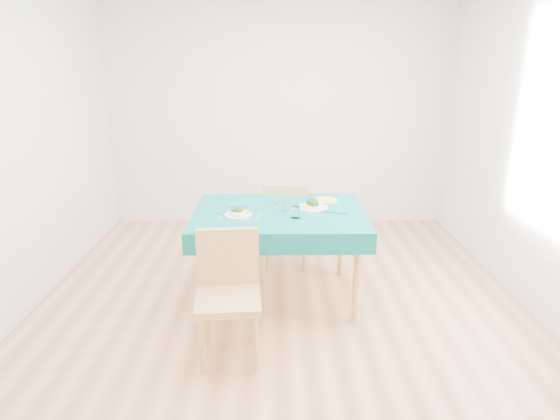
{
  "coord_description": "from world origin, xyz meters",
  "views": [
    {
      "loc": [
        -0.03,
        -3.33,
        1.9
      ],
      "look_at": [
        0.0,
        0.0,
        0.85
      ],
      "focal_mm": 30.0,
      "sensor_mm": 36.0,
      "label": 1
    }
  ],
  "objects_px": {
    "table": "(279,255)",
    "chair_near": "(228,286)",
    "chair_far": "(288,211)",
    "bowl_near": "(238,212)",
    "bowl_far": "(313,204)",
    "side_plate": "(326,200)"
  },
  "relations": [
    {
      "from": "table",
      "to": "chair_near",
      "type": "distance_m",
      "value": 0.93
    },
    {
      "from": "chair_far",
      "to": "bowl_far",
      "type": "height_order",
      "value": "chair_far"
    },
    {
      "from": "table",
      "to": "chair_near",
      "type": "height_order",
      "value": "chair_near"
    },
    {
      "from": "side_plate",
      "to": "table",
      "type": "bearing_deg",
      "value": -143.3
    },
    {
      "from": "chair_far",
      "to": "side_plate",
      "type": "bearing_deg",
      "value": 136.7
    },
    {
      "from": "bowl_far",
      "to": "side_plate",
      "type": "xyz_separation_m",
      "value": [
        0.13,
        0.22,
        -0.03
      ]
    },
    {
      "from": "chair_far",
      "to": "bowl_near",
      "type": "bearing_deg",
      "value": 70.02
    },
    {
      "from": "table",
      "to": "chair_far",
      "type": "bearing_deg",
      "value": 82.47
    },
    {
      "from": "bowl_near",
      "to": "table",
      "type": "bearing_deg",
      "value": 18.59
    },
    {
      "from": "chair_far",
      "to": "bowl_far",
      "type": "relative_size",
      "value": 4.27
    },
    {
      "from": "bowl_near",
      "to": "bowl_far",
      "type": "bearing_deg",
      "value": 17.64
    },
    {
      "from": "bowl_near",
      "to": "bowl_far",
      "type": "relative_size",
      "value": 0.86
    },
    {
      "from": "table",
      "to": "chair_near",
      "type": "xyz_separation_m",
      "value": [
        -0.34,
        -0.85,
        0.14
      ]
    },
    {
      "from": "bowl_near",
      "to": "side_plate",
      "type": "xyz_separation_m",
      "value": [
        0.72,
        0.41,
        -0.03
      ]
    },
    {
      "from": "bowl_far",
      "to": "side_plate",
      "type": "bearing_deg",
      "value": 59.78
    },
    {
      "from": "table",
      "to": "bowl_near",
      "type": "distance_m",
      "value": 0.53
    },
    {
      "from": "bowl_near",
      "to": "chair_far",
      "type": "bearing_deg",
      "value": 62.66
    },
    {
      "from": "chair_near",
      "to": "side_plate",
      "type": "height_order",
      "value": "chair_near"
    },
    {
      "from": "chair_near",
      "to": "side_plate",
      "type": "relative_size",
      "value": 4.92
    },
    {
      "from": "table",
      "to": "bowl_near",
      "type": "xyz_separation_m",
      "value": [
        -0.32,
        -0.11,
        0.41
      ]
    },
    {
      "from": "table",
      "to": "chair_near",
      "type": "relative_size",
      "value": 1.31
    },
    {
      "from": "chair_far",
      "to": "bowl_near",
      "type": "height_order",
      "value": "chair_far"
    }
  ]
}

